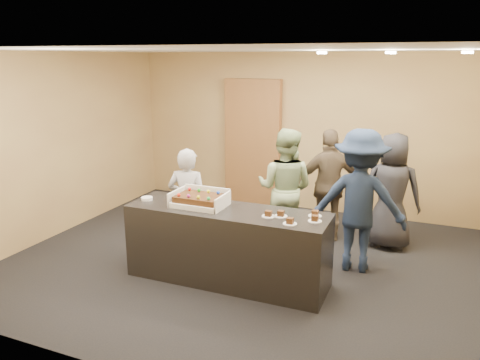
# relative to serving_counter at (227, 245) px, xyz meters

# --- Properties ---
(room) EXTENTS (6.04, 6.00, 2.70)m
(room) POSITION_rel_serving_counter_xyz_m (-0.01, 0.58, 0.90)
(room) COLOR black
(room) RESTS_ON ground
(serving_counter) EXTENTS (2.41, 0.72, 0.90)m
(serving_counter) POSITION_rel_serving_counter_xyz_m (0.00, 0.00, 0.00)
(serving_counter) COLOR black
(serving_counter) RESTS_ON floor
(storage_cabinet) EXTENTS (1.02, 0.15, 2.25)m
(storage_cabinet) POSITION_rel_serving_counter_xyz_m (-0.85, 2.99, 0.68)
(storage_cabinet) COLOR brown
(storage_cabinet) RESTS_ON floor
(cake_box) EXTENTS (0.63, 0.44, 0.19)m
(cake_box) POSITION_rel_serving_counter_xyz_m (-0.36, 0.02, 0.49)
(cake_box) COLOR white
(cake_box) RESTS_ON serving_counter
(sheet_cake) EXTENTS (0.54, 0.37, 0.11)m
(sheet_cake) POSITION_rel_serving_counter_xyz_m (-0.36, -0.00, 0.55)
(sheet_cake) COLOR #3D240E
(sheet_cake) RESTS_ON cake_box
(plate_stack) EXTENTS (0.14, 0.14, 0.04)m
(plate_stack) POSITION_rel_serving_counter_xyz_m (-1.07, -0.04, 0.47)
(plate_stack) COLOR white
(plate_stack) RESTS_ON serving_counter
(slice_a) EXTENTS (0.15, 0.15, 0.07)m
(slice_a) POSITION_rel_serving_counter_xyz_m (0.53, -0.05, 0.47)
(slice_a) COLOR white
(slice_a) RESTS_ON serving_counter
(slice_b) EXTENTS (0.15, 0.15, 0.07)m
(slice_b) POSITION_rel_serving_counter_xyz_m (0.65, 0.01, 0.47)
(slice_b) COLOR white
(slice_b) RESTS_ON serving_counter
(slice_c) EXTENTS (0.15, 0.15, 0.07)m
(slice_c) POSITION_rel_serving_counter_xyz_m (0.82, -0.19, 0.47)
(slice_c) COLOR white
(slice_c) RESTS_ON serving_counter
(slice_d) EXTENTS (0.15, 0.15, 0.07)m
(slice_d) POSITION_rel_serving_counter_xyz_m (1.00, 0.16, 0.47)
(slice_d) COLOR white
(slice_d) RESTS_ON serving_counter
(slice_e) EXTENTS (0.15, 0.15, 0.07)m
(slice_e) POSITION_rel_serving_counter_xyz_m (1.04, -0.00, 0.47)
(slice_e) COLOR white
(slice_e) RESTS_ON serving_counter
(person_server_grey) EXTENTS (0.60, 0.45, 1.49)m
(person_server_grey) POSITION_rel_serving_counter_xyz_m (-0.77, 0.45, 0.29)
(person_server_grey) COLOR #A9AAAF
(person_server_grey) RESTS_ON floor
(person_sage_man) EXTENTS (0.83, 0.65, 1.69)m
(person_sage_man) POSITION_rel_serving_counter_xyz_m (0.29, 1.32, 0.39)
(person_sage_man) COLOR #93AA77
(person_sage_man) RESTS_ON floor
(person_navy_man) EXTENTS (1.21, 0.76, 1.79)m
(person_navy_man) POSITION_rel_serving_counter_xyz_m (1.37, 0.94, 0.45)
(person_navy_man) COLOR #17233C
(person_navy_man) RESTS_ON floor
(person_brown_extra) EXTENTS (1.04, 0.76, 1.64)m
(person_brown_extra) POSITION_rel_serving_counter_xyz_m (0.82, 1.77, 0.37)
(person_brown_extra) COLOR brown
(person_brown_extra) RESTS_ON floor
(person_dark_suit) EXTENTS (0.81, 0.54, 1.64)m
(person_dark_suit) POSITION_rel_serving_counter_xyz_m (1.67, 1.84, 0.37)
(person_dark_suit) COLOR #232328
(person_dark_suit) RESTS_ON floor
(ceiling_spotlights) EXTENTS (1.72, 0.12, 0.03)m
(ceiling_spotlights) POSITION_rel_serving_counter_xyz_m (1.59, 1.08, 2.22)
(ceiling_spotlights) COLOR #FFEAC6
(ceiling_spotlights) RESTS_ON ceiling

